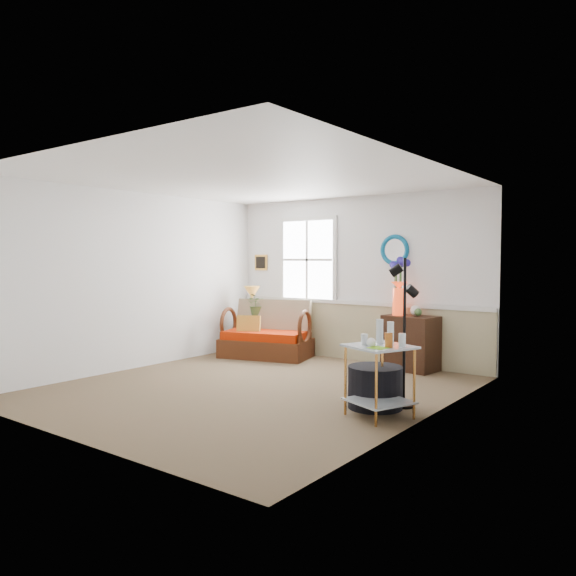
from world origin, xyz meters
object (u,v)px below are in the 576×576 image
Objects in this scene: ottoman at (375,387)px; floor_lamp at (404,333)px; loveseat at (266,329)px; lamp_stand at (252,334)px; cabinet at (411,343)px; side_table at (379,381)px.

floor_lamp is at bearing 44.97° from ottoman.
lamp_stand is at bearing 139.27° from loveseat.
ottoman is at bearing -67.72° from cabinet.
side_table is at bearing -48.28° from loveseat.
floor_lamp is 2.76× the size of ottoman.
side_table is 1.25× the size of ottoman.
floor_lamp is at bearing -25.43° from lamp_stand.
loveseat is at bearing 147.14° from side_table.
lamp_stand is 0.39× the size of floor_lamp.
loveseat reaches higher than lamp_stand.
ottoman is at bearing 124.56° from side_table.
cabinet is 2.58m from side_table.
loveseat is 3.72m from side_table.
cabinet is (2.35, 0.44, -0.07)m from loveseat.
floor_lamp is (0.80, -1.94, 0.42)m from cabinet.
loveseat is 3.51m from floor_lamp.
lamp_stand is 1.08× the size of ottoman.
loveseat reaches higher than side_table.
side_table is 0.45× the size of floor_lamp.
cabinet is at bearing 104.84° from ottoman.
loveseat is at bearing -162.02° from cabinet.
loveseat is 0.87× the size of floor_lamp.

